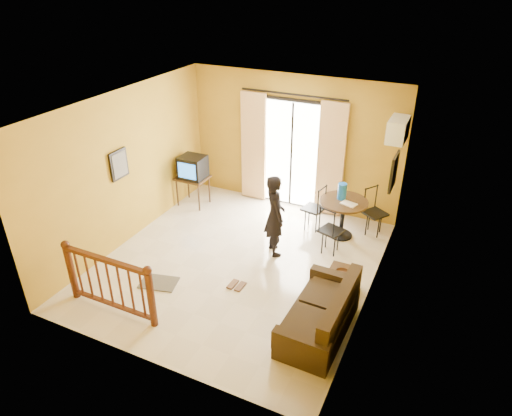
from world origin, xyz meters
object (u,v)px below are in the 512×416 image
at_px(sofa, 322,317).
at_px(dining_table, 343,208).
at_px(standing_person, 275,216).
at_px(coffee_table, 340,284).
at_px(television, 193,167).

bearing_deg(sofa, dining_table, 101.73).
bearing_deg(standing_person, dining_table, -82.03).
bearing_deg(sofa, coffee_table, 91.57).
relative_size(coffee_table, sofa, 0.50).
bearing_deg(dining_table, standing_person, -131.51).
relative_size(dining_table, standing_person, 0.60).
distance_m(television, standing_person, 2.49).
relative_size(television, dining_table, 0.58).
distance_m(television, sofa, 4.57).
relative_size(television, standing_person, 0.35).
bearing_deg(coffee_table, dining_table, 105.02).
xyz_separation_m(coffee_table, sofa, (0.00, -0.88, 0.05)).
height_order(television, coffee_table, television).
relative_size(television, sofa, 0.32).
xyz_separation_m(television, coffee_table, (3.72, -1.71, -0.63)).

